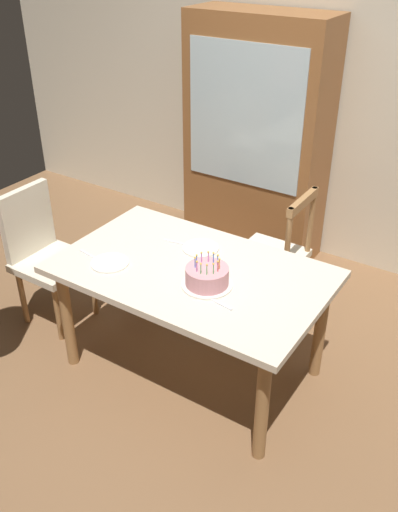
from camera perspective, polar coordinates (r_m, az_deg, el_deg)
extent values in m
plane|color=brown|center=(3.59, -0.68, -11.29)|extent=(6.40, 6.40, 0.00)
cube|color=beige|center=(4.46, 13.01, 15.76)|extent=(6.40, 0.10, 2.60)
cube|color=beige|center=(3.15, -0.76, -1.61)|extent=(1.54, 0.95, 0.04)
cylinder|color=#9E7042|center=(3.50, -13.37, -6.21)|extent=(0.07, 0.07, 0.70)
cylinder|color=#9E7042|center=(2.88, 6.49, -15.18)|extent=(0.07, 0.07, 0.70)
cylinder|color=#9E7042|center=(3.94, -5.80, -0.80)|extent=(0.07, 0.07, 0.70)
cylinder|color=#9E7042|center=(3.41, 12.33, -7.27)|extent=(0.07, 0.07, 0.70)
cylinder|color=silver|center=(3.00, 0.83, -2.94)|extent=(0.28, 0.28, 0.01)
cylinder|color=#D18C93|center=(2.97, 0.84, -2.05)|extent=(0.23, 0.23, 0.10)
cylinder|color=#E54C4C|center=(2.90, 1.95, -1.13)|extent=(0.01, 0.01, 0.05)
sphere|color=#FFC64C|center=(2.88, 1.96, -0.57)|extent=(0.01, 0.01, 0.01)
cylinder|color=#F2994C|center=(2.92, 2.10, -0.87)|extent=(0.01, 0.01, 0.05)
sphere|color=#FFC64C|center=(2.90, 2.12, -0.31)|extent=(0.01, 0.01, 0.01)
cylinder|color=#4C7FE5|center=(2.95, 1.93, -0.47)|extent=(0.01, 0.01, 0.05)
sphere|color=#FFC64C|center=(2.94, 1.94, 0.08)|extent=(0.01, 0.01, 0.01)
cylinder|color=#4C7FE5|center=(2.97, 1.49, -0.23)|extent=(0.01, 0.01, 0.05)
sphere|color=#FFC64C|center=(2.96, 1.50, 0.32)|extent=(0.01, 0.01, 0.01)
cylinder|color=#D872CC|center=(2.98, 0.97, -0.14)|extent=(0.01, 0.01, 0.05)
sphere|color=#FFC64C|center=(2.96, 0.97, 0.41)|extent=(0.01, 0.01, 0.01)
cylinder|color=#D872CC|center=(2.97, 0.25, -0.21)|extent=(0.01, 0.01, 0.05)
sphere|color=#FFC64C|center=(2.96, 0.25, 0.34)|extent=(0.01, 0.01, 0.01)
cylinder|color=#4C7FE5|center=(2.95, -0.25, -0.46)|extent=(0.01, 0.01, 0.05)
sphere|color=#FFC64C|center=(2.94, -0.25, 0.09)|extent=(0.01, 0.01, 0.01)
cylinder|color=#4C7FE5|center=(2.93, -0.41, -0.73)|extent=(0.01, 0.01, 0.05)
sphere|color=#FFC64C|center=(2.91, -0.41, -0.18)|extent=(0.01, 0.01, 0.01)
cylinder|color=#D872CC|center=(2.90, -0.23, -1.14)|extent=(0.01, 0.01, 0.05)
sphere|color=#FFC64C|center=(2.88, -0.23, -0.58)|extent=(0.01, 0.01, 0.01)
cylinder|color=#66CC72|center=(2.88, 0.19, -1.37)|extent=(0.01, 0.01, 0.05)
sphere|color=#FFC64C|center=(2.86, 0.19, -0.80)|extent=(0.01, 0.01, 0.01)
cylinder|color=#66CC72|center=(2.87, 0.81, -1.47)|extent=(0.01, 0.01, 0.05)
sphere|color=#FFC64C|center=(2.85, 0.82, -0.90)|extent=(0.01, 0.01, 0.01)
cylinder|color=#66CC72|center=(2.88, 1.49, -1.38)|extent=(0.01, 0.01, 0.05)
sphere|color=#FFC64C|center=(2.86, 1.49, -0.82)|extent=(0.01, 0.01, 0.01)
cylinder|color=white|center=(3.22, -9.14, -0.71)|extent=(0.22, 0.22, 0.01)
cylinder|color=white|center=(3.33, 0.17, 0.82)|extent=(0.22, 0.22, 0.01)
cube|color=silver|center=(3.33, -11.15, 0.09)|extent=(0.18, 0.05, 0.01)
cube|color=silver|center=(3.39, -2.27, 1.39)|extent=(0.18, 0.04, 0.01)
cube|color=silver|center=(2.87, 2.01, -4.82)|extent=(0.18, 0.04, 0.01)
cube|color=beige|center=(3.84, 7.24, -0.09)|extent=(0.44, 0.44, 0.05)
cylinder|color=#9E7042|center=(4.16, 6.00, -1.21)|extent=(0.04, 0.04, 0.42)
cylinder|color=#9E7042|center=(3.90, 3.66, -3.45)|extent=(0.04, 0.04, 0.42)
cylinder|color=#9E7042|center=(4.04, 10.26, -2.61)|extent=(0.04, 0.04, 0.42)
cylinder|color=#9E7042|center=(3.78, 8.14, -5.02)|extent=(0.04, 0.04, 0.42)
cylinder|color=#9E7042|center=(3.80, 11.41, 3.46)|extent=(0.04, 0.04, 0.50)
cylinder|color=#9E7042|center=(3.50, 9.09, 1.20)|extent=(0.04, 0.04, 0.50)
cube|color=#9E7042|center=(3.55, 10.62, 5.49)|extent=(0.04, 0.40, 0.06)
cube|color=beige|center=(3.86, -14.69, -0.76)|extent=(0.44, 0.44, 0.05)
cylinder|color=#9E7042|center=(3.79, -14.28, -5.70)|extent=(0.04, 0.04, 0.42)
cylinder|color=#9E7042|center=(3.98, -10.80, -3.31)|extent=(0.04, 0.04, 0.42)
cylinder|color=#9E7042|center=(4.01, -17.66, -4.00)|extent=(0.04, 0.04, 0.42)
cylinder|color=#9E7042|center=(4.19, -14.21, -1.82)|extent=(0.04, 0.04, 0.42)
cube|color=beige|center=(3.88, -17.22, 3.24)|extent=(0.05, 0.40, 0.50)
cube|color=brown|center=(4.47, 5.93, 11.69)|extent=(1.10, 0.44, 1.90)
cube|color=silver|center=(4.20, 4.64, 14.08)|extent=(0.94, 0.01, 1.04)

